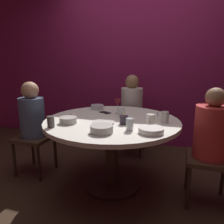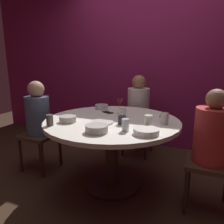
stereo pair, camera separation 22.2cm
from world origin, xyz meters
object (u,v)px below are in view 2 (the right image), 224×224
Objects in this scene: wine_glass at (120,103)px; cell_phone at (108,112)px; bowl_small_white at (68,119)px; bowl_sauce_side at (146,131)px; cup_by_right_diner at (148,122)px; dining_table at (112,133)px; seated_diner_left at (38,116)px; cup_far_edge at (125,125)px; dinner_plate at (102,122)px; seated_diner_right at (212,138)px; cup_near_candle at (165,119)px; seated_diner_back at (138,106)px; candle_holder at (122,120)px; bowl_serving_large at (101,107)px; bowl_salad_center at (97,129)px; cup_by_left_diner at (123,113)px; cup_center_front at (50,120)px.

wine_glass reaches higher than cell_phone.
cell_phone is 0.56m from bowl_small_white.
bowl_sauce_side is 0.18m from cup_by_right_diner.
cup_by_right_diner is (0.41, -0.14, 0.21)m from dining_table.
seated_diner_left is 6.68× the size of bowl_small_white.
wine_glass is 1.63× the size of cup_far_edge.
dinner_plate is 0.33m from cup_far_edge.
bowl_small_white is (-0.37, -0.26, 0.18)m from dining_table.
seated_diner_right is at bearing 14.56° from cup_by_right_diner.
wine_glass is at bearing 158.05° from cup_near_candle.
bowl_small_white is at bearing -172.97° from cell_phone.
dinner_plate is (-0.04, -1.10, 0.05)m from seated_diner_back.
candle_holder is 0.49× the size of bowl_sauce_side.
bowl_sauce_side is at bearing -12.23° from seated_diner_left.
cup_by_right_diner is at bearing -36.63° from bowl_serving_large.
bowl_serving_large is at bearing 136.84° from bowl_sauce_side.
bowl_salad_center is at bearing -22.69° from seated_diner_left.
dinner_plate is 0.35m from bowl_small_white.
seated_diner_right reaches higher than dinner_plate.
seated_diner_back reaches higher than cup_near_candle.
dining_table is 1.20× the size of seated_diner_back.
cup_far_edge is at bearing 31.81° from bowl_salad_center.
cell_phone is at bearing 152.70° from cup_by_left_diner.
cup_center_front is at bearing -121.92° from wine_glass.
wine_glass is 0.20m from cell_phone.
dining_table is 7.91× the size of wine_glass.
seated_diner_left is 10.70× the size of cup_center_front.
dinner_plate is at bearing -161.72° from cup_near_candle.
cup_center_front is at bearing 17.09° from seated_diner_right.
dinner_plate is 0.46m from cup_by_right_diner.
cup_by_right_diner is at bearing -38.83° from cup_by_left_diner.
wine_glass is 1.93× the size of cup_by_left_diner.
seated_diner_right is 1.02m from wine_glass.
dinner_plate is 1.03× the size of bowl_sauce_side.
wine_glass is 0.63m from cup_far_edge.
seated_diner_right is 9.41× the size of cup_by_right_diner.
bowl_salad_center is at bearing -84.09° from dining_table.
seated_diner_right is at bearing 0.00° from seated_diner_left.
cup_near_candle reaches higher than cup_center_front.
bowl_sauce_side is (0.81, -0.05, -0.01)m from bowl_small_white.
seated_diner_left is 12.27× the size of cup_by_left_diner.
wine_glass is 0.35m from bowl_serving_large.
cup_near_candle reaches higher than bowl_salad_center.
seated_diner_back is 8.29× the size of cell_phone.
seated_diner_right is 9.99× the size of cup_near_candle.
cup_far_edge is (0.26, -0.30, 0.20)m from dining_table.
dining_table is 1.24× the size of seated_diner_left.
dinner_plate is at bearing -2.00° from seated_diner_back.
seated_diner_right is 0.91m from cup_by_left_diner.
cell_phone is 0.87× the size of bowl_serving_large.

